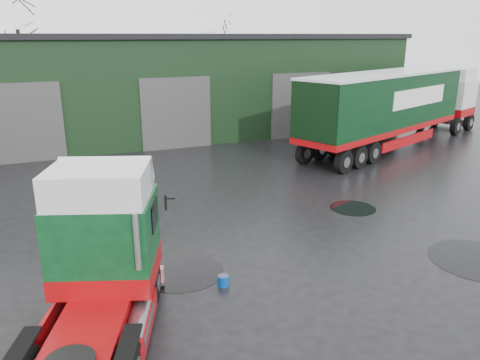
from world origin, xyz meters
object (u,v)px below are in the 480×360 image
wash_bucket (223,281)px  tree_back_a (21,55)px  warehouse (151,83)px  tree_back_b (213,63)px  hero_tractor (87,275)px  lorry_right (384,112)px

wash_bucket → tree_back_a: (-4.89, 31.50, 4.61)m
tree_back_a → warehouse: bearing=-51.3°
tree_back_b → hero_tractor: bearing=-113.7°
lorry_right → tree_back_a: bearing=-159.9°
wash_bucket → tree_back_a: bearing=98.8°
warehouse → tree_back_b: size_ratio=4.32×
lorry_right → wash_bucket: (-13.52, -10.50, -2.04)m
warehouse → wash_bucket: size_ratio=107.64×
hero_tractor → wash_bucket: hero_tractor is taller
warehouse → lorry_right: (10.41, -11.00, -0.98)m
warehouse → tree_back_a: (-8.00, 10.00, 1.59)m
warehouse → tree_back_b: 12.82m
hero_tractor → wash_bucket: size_ratio=19.18×
warehouse → wash_bucket: bearing=-98.2°
lorry_right → hero_tractor: bearing=-75.8°
hero_tractor → lorry_right: size_ratio=0.35×
warehouse → lorry_right: 15.18m
warehouse → hero_tractor: 23.94m
tree_back_a → tree_back_b: bearing=0.0°
tree_back_b → tree_back_a: bearing=180.0°
wash_bucket → warehouse: bearing=81.8°
lorry_right → tree_back_b: bearing=165.4°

